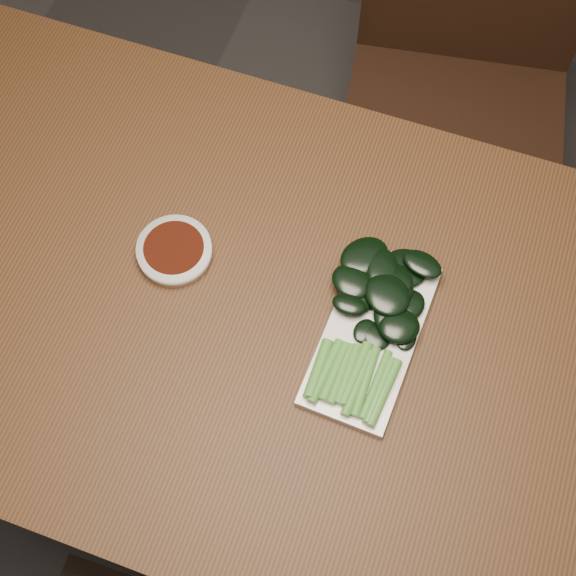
{
  "coord_description": "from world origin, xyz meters",
  "views": [
    {
      "loc": [
        0.16,
        -0.43,
        1.84
      ],
      "look_at": [
        -0.01,
        0.04,
        0.76
      ],
      "focal_mm": 50.0,
      "sensor_mm": 36.0,
      "label": 1
    }
  ],
  "objects": [
    {
      "name": "gai_lan",
      "position": [
        0.13,
        0.04,
        0.78
      ],
      "size": [
        0.17,
        0.29,
        0.03
      ],
      "color": "#44852E",
      "rests_on": "serving_plate"
    },
    {
      "name": "serving_plate",
      "position": [
        0.13,
        0.01,
        0.76
      ],
      "size": [
        0.14,
        0.28,
        0.01
      ],
      "rotation": [
        0.0,
        0.0,
        -0.04
      ],
      "color": "silver",
      "rests_on": "table"
    },
    {
      "name": "table",
      "position": [
        0.0,
        0.0,
        0.68
      ],
      "size": [
        1.4,
        0.8,
        0.75
      ],
      "color": "#3F2512",
      "rests_on": "ground"
    },
    {
      "name": "sauce_bowl",
      "position": [
        -0.19,
        0.04,
        0.76
      ],
      "size": [
        0.11,
        0.11,
        0.03
      ],
      "color": "silver",
      "rests_on": "table"
    },
    {
      "name": "chair_far",
      "position": [
        0.14,
        0.71,
        0.49
      ],
      "size": [
        0.53,
        0.53,
        0.89
      ],
      "rotation": [
        0.0,
        0.0,
        0.17
      ],
      "color": "black",
      "rests_on": "ground"
    },
    {
      "name": "ground",
      "position": [
        0.0,
        0.0,
        0.0
      ],
      "size": [
        6.0,
        6.0,
        0.0
      ],
      "primitive_type": "plane",
      "color": "#302E2E",
      "rests_on": "ground"
    }
  ]
}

